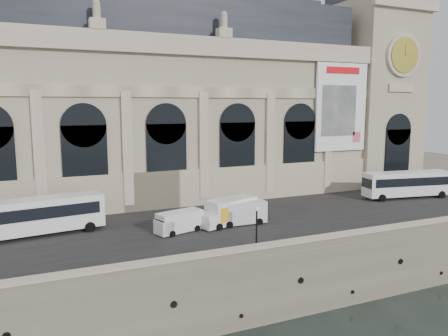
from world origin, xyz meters
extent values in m
plane|color=black|center=(0.00, 0.00, 0.00)|extent=(260.00, 260.00, 0.00)
cube|color=gray|center=(0.00, 35.00, 3.00)|extent=(160.00, 70.00, 6.00)
cube|color=#2D2D2D|center=(0.00, 14.00, 6.03)|extent=(160.00, 24.00, 0.06)
cube|color=gray|center=(0.00, 0.60, 6.55)|extent=(160.00, 1.20, 1.10)
cube|color=beige|center=(0.00, 0.60, 7.15)|extent=(160.00, 1.40, 0.12)
cube|color=#B6A98C|center=(-6.00, 31.00, 17.00)|extent=(68.00, 18.00, 22.00)
cube|color=beige|center=(-6.00, 21.85, 8.50)|extent=(68.60, 0.40, 5.00)
cube|color=beige|center=(-6.00, 21.70, 26.80)|extent=(69.00, 0.80, 2.40)
cube|color=beige|center=(-6.00, 21.85, 21.00)|extent=(68.00, 0.30, 1.40)
cube|color=#282C35|center=(-6.00, 31.00, 31.00)|extent=(64.00, 15.00, 6.00)
cube|color=beige|center=(-19.00, 21.75, 14.00)|extent=(1.20, 0.50, 14.00)
cube|color=black|center=(-14.00, 21.82, 12.50)|extent=(5.20, 0.25, 9.00)
cylinder|color=black|center=(-14.00, 21.82, 17.00)|extent=(5.20, 0.25, 5.20)
cube|color=beige|center=(-9.00, 21.75, 14.00)|extent=(1.20, 0.50, 14.00)
cube|color=black|center=(-4.00, 21.82, 12.50)|extent=(5.20, 0.25, 9.00)
cylinder|color=black|center=(-4.00, 21.82, 17.00)|extent=(5.20, 0.25, 5.20)
cube|color=beige|center=(1.00, 21.75, 14.00)|extent=(1.20, 0.50, 14.00)
cube|color=black|center=(6.00, 21.82, 12.50)|extent=(5.20, 0.25, 9.00)
cylinder|color=black|center=(6.00, 21.82, 17.00)|extent=(5.20, 0.25, 5.20)
cube|color=beige|center=(11.00, 21.75, 14.00)|extent=(1.20, 0.50, 14.00)
cube|color=black|center=(16.00, 21.82, 12.50)|extent=(5.20, 0.25, 9.00)
cylinder|color=black|center=(16.00, 21.82, 17.00)|extent=(5.20, 0.25, 5.20)
cube|color=beige|center=(21.00, 21.75, 14.00)|extent=(1.20, 0.50, 14.00)
cube|color=white|center=(23.00, 21.55, 19.00)|extent=(9.00, 0.35, 13.00)
cube|color=red|center=(23.00, 21.35, 24.40)|extent=(6.00, 0.06, 1.00)
cube|color=gray|center=(22.50, 21.35, 18.50)|extent=(6.20, 0.06, 7.50)
cube|color=#DD4E65|center=(26.00, 21.35, 14.50)|extent=(1.40, 0.06, 1.60)
cube|color=#B6A98C|center=(34.00, 28.00, 21.00)|extent=(12.00, 14.00, 30.00)
cube|color=beige|center=(34.00, 20.70, 35.00)|extent=(13.00, 0.80, 2.00)
cylinder|color=beige|center=(34.00, 20.75, 27.00)|extent=(6.60, 0.50, 6.60)
cylinder|color=black|center=(34.00, 20.45, 27.00)|extent=(5.40, 0.15, 5.40)
cylinder|color=gold|center=(34.00, 20.38, 27.00)|extent=(5.50, 0.06, 5.50)
cube|color=gold|center=(34.00, 20.30, 27.90)|extent=(0.14, 0.05, 2.00)
cube|color=gold|center=(34.60, 20.30, 27.00)|extent=(1.40, 0.05, 0.14)
cube|color=black|center=(34.00, 20.85, 11.50)|extent=(5.00, 0.25, 8.00)
cube|color=white|center=(-19.67, 15.66, 8.21)|extent=(13.52, 4.55, 3.43)
cube|color=black|center=(-19.47, 14.25, 8.65)|extent=(12.06, 1.74, 1.22)
cube|color=black|center=(-19.86, 17.06, 8.65)|extent=(12.06, 1.74, 1.22)
cylinder|color=black|center=(-14.55, 14.97, 6.55)|extent=(1.14, 0.48, 1.11)
cylinder|color=black|center=(-14.93, 17.71, 6.55)|extent=(1.14, 0.48, 1.11)
cube|color=white|center=(29.43, 14.24, 8.16)|extent=(13.24, 4.86, 3.35)
cube|color=black|center=(23.02, 15.34, 8.49)|extent=(0.50, 2.46, 1.30)
cube|color=black|center=(29.20, 12.86, 8.59)|extent=(11.73, 2.09, 1.19)
cube|color=black|center=(29.67, 15.61, 8.59)|extent=(11.73, 2.09, 1.19)
cylinder|color=black|center=(24.41, 13.73, 6.54)|extent=(1.12, 0.50, 1.08)
cylinder|color=black|center=(24.87, 16.39, 6.54)|extent=(1.12, 0.50, 1.08)
cylinder|color=black|center=(34.00, 12.08, 6.54)|extent=(1.12, 0.50, 1.08)
cylinder|color=black|center=(34.45, 14.74, 6.54)|extent=(1.12, 0.50, 1.08)
cube|color=white|center=(-5.86, 11.07, 7.22)|extent=(5.24, 3.20, 2.09)
cube|color=white|center=(-7.74, 10.52, 6.91)|extent=(1.85, 2.21, 1.45)
cube|color=black|center=(-8.23, 10.38, 7.41)|extent=(0.52, 1.58, 0.73)
cylinder|color=black|center=(-7.10, 9.72, 6.34)|extent=(0.73, 0.41, 0.69)
cylinder|color=black|center=(-7.63, 11.55, 6.34)|extent=(0.73, 0.41, 0.69)
cylinder|color=black|center=(-4.09, 10.60, 6.34)|extent=(0.73, 0.41, 0.69)
cylinder|color=black|center=(-4.62, 12.43, 6.34)|extent=(0.73, 0.41, 0.69)
cube|color=silver|center=(1.40, 11.32, 7.41)|extent=(5.73, 2.38, 2.41)
cube|color=silver|center=(-0.86, 11.39, 7.05)|extent=(1.65, 2.25, 1.68)
cube|color=black|center=(-1.45, 11.40, 7.62)|extent=(0.12, 1.89, 0.84)
cylinder|color=black|center=(-0.44, 10.27, 6.40)|extent=(0.80, 0.29, 0.80)
cylinder|color=black|center=(-0.37, 12.47, 6.40)|extent=(0.80, 0.29, 0.80)
cylinder|color=black|center=(3.18, 10.16, 6.40)|extent=(0.80, 0.29, 0.80)
cylinder|color=black|center=(3.25, 12.36, 6.40)|extent=(0.80, 0.29, 0.80)
cube|color=white|center=(0.54, 11.92, 7.57)|extent=(6.50, 4.09, 2.74)
cube|color=yellow|center=(0.91, 10.79, 7.57)|extent=(5.03, 1.68, 1.62)
cube|color=red|center=(0.91, 10.79, 7.57)|extent=(2.90, 0.98, 0.61)
cube|color=white|center=(-2.73, 10.86, 6.96)|extent=(2.23, 2.62, 1.52)
cylinder|color=black|center=(-1.80, 9.94, 6.41)|extent=(0.86, 0.52, 0.81)
cylinder|color=black|center=(-2.52, 12.16, 6.41)|extent=(0.86, 0.52, 0.81)
cylinder|color=black|center=(3.02, 11.50, 6.41)|extent=(0.86, 0.52, 0.81)
cylinder|color=black|center=(2.30, 13.72, 6.41)|extent=(0.86, 0.52, 0.81)
cylinder|color=black|center=(-1.11, 2.78, 6.19)|extent=(0.42, 0.42, 0.38)
cylinder|color=black|center=(-1.11, 2.78, 7.92)|extent=(0.15, 0.15, 3.84)
sphere|color=beige|center=(-1.11, 2.78, 9.93)|extent=(0.42, 0.42, 0.42)
camera|label=1|loc=(-19.55, -31.74, 19.38)|focal=35.00mm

